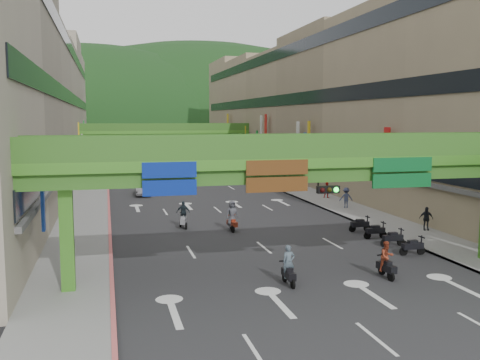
% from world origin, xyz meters
% --- Properties ---
extents(ground, '(320.00, 320.00, 0.00)m').
position_xyz_m(ground, '(0.00, 0.00, 0.00)').
color(ground, black).
rests_on(ground, ground).
extents(road_slab, '(18.00, 140.00, 0.02)m').
position_xyz_m(road_slab, '(0.00, 50.00, 0.01)').
color(road_slab, '#28282B').
rests_on(road_slab, ground).
extents(sidewalk_left, '(4.00, 140.00, 0.15)m').
position_xyz_m(sidewalk_left, '(-11.00, 50.00, 0.07)').
color(sidewalk_left, gray).
rests_on(sidewalk_left, ground).
extents(sidewalk_right, '(4.00, 140.00, 0.15)m').
position_xyz_m(sidewalk_right, '(11.00, 50.00, 0.07)').
color(sidewalk_right, gray).
rests_on(sidewalk_right, ground).
extents(curb_left, '(0.20, 140.00, 0.18)m').
position_xyz_m(curb_left, '(-9.10, 50.00, 0.09)').
color(curb_left, '#CC5959').
rests_on(curb_left, ground).
extents(curb_right, '(0.20, 140.00, 0.18)m').
position_xyz_m(curb_right, '(9.10, 50.00, 0.09)').
color(curb_right, gray).
rests_on(curb_right, ground).
extents(building_row_left, '(12.80, 95.00, 19.00)m').
position_xyz_m(building_row_left, '(-18.93, 50.00, 9.46)').
color(building_row_left, '#9E937F').
rests_on(building_row_left, ground).
extents(building_row_right, '(12.80, 95.00, 19.00)m').
position_xyz_m(building_row_right, '(18.93, 50.00, 9.46)').
color(building_row_right, gray).
rests_on(building_row_right, ground).
extents(overpass_near, '(28.00, 12.27, 7.10)m').
position_xyz_m(overpass_near, '(0.93, 5.38, 5.21)').
color(overpass_near, '#4C9E2D').
rests_on(overpass_near, ground).
extents(overpass_far, '(28.00, 2.20, 7.10)m').
position_xyz_m(overpass_far, '(0.00, 65.00, 5.40)').
color(overpass_far, '#4C9E2D').
rests_on(overpass_far, ground).
extents(hill_left, '(168.00, 140.00, 112.00)m').
position_xyz_m(hill_left, '(-15.00, 160.00, 0.00)').
color(hill_left, '#1C4419').
rests_on(hill_left, ground).
extents(hill_right, '(208.00, 176.00, 128.00)m').
position_xyz_m(hill_right, '(25.00, 180.00, 0.00)').
color(hill_right, '#1C4419').
rests_on(hill_right, ground).
extents(bunting_string, '(26.00, 0.36, 0.47)m').
position_xyz_m(bunting_string, '(0.00, 30.00, 5.96)').
color(bunting_string, black).
rests_on(bunting_string, ground).
extents(scooter_rider_near, '(0.59, 1.60, 1.94)m').
position_xyz_m(scooter_rider_near, '(-0.99, 4.63, 0.89)').
color(scooter_rider_near, black).
rests_on(scooter_rider_near, ground).
extents(scooter_rider_mid, '(0.79, 1.60, 1.86)m').
position_xyz_m(scooter_rider_mid, '(4.07, 4.53, 0.95)').
color(scooter_rider_mid, black).
rests_on(scooter_rider_mid, ground).
extents(scooter_rider_left, '(1.02, 1.58, 1.98)m').
position_xyz_m(scooter_rider_left, '(-3.95, 19.03, 0.98)').
color(scooter_rider_left, gray).
rests_on(scooter_rider_left, ground).
extents(scooter_rider_far, '(0.96, 1.60, 2.15)m').
position_xyz_m(scooter_rider_far, '(-0.77, 17.20, 1.10)').
color(scooter_rider_far, maroon).
rests_on(scooter_rider_far, ground).
extents(parked_scooter_row, '(1.60, 7.15, 1.08)m').
position_xyz_m(parked_scooter_row, '(7.80, 11.49, 0.52)').
color(parked_scooter_row, black).
rests_on(parked_scooter_row, ground).
extents(car_silver, '(1.75, 4.34, 1.40)m').
position_xyz_m(car_silver, '(-5.57, 36.57, 0.70)').
color(car_silver, '#98989E').
rests_on(car_silver, ground).
extents(car_yellow, '(1.84, 3.77, 1.24)m').
position_xyz_m(car_yellow, '(-1.51, 51.56, 0.62)').
color(car_yellow, gold).
rests_on(car_yellow, ground).
extents(pedestrian_red, '(0.83, 0.69, 1.54)m').
position_xyz_m(pedestrian_red, '(11.62, 29.31, 0.77)').
color(pedestrian_red, red).
rests_on(pedestrian_red, ground).
extents(pedestrian_dark, '(1.03, 0.64, 1.63)m').
position_xyz_m(pedestrian_dark, '(12.20, 13.58, 0.82)').
color(pedestrian_dark, black).
rests_on(pedestrian_dark, ground).
extents(pedestrian_blue, '(0.94, 0.75, 1.76)m').
position_xyz_m(pedestrian_blue, '(10.89, 23.56, 0.88)').
color(pedestrian_blue, '#333A56').
rests_on(pedestrian_blue, ground).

